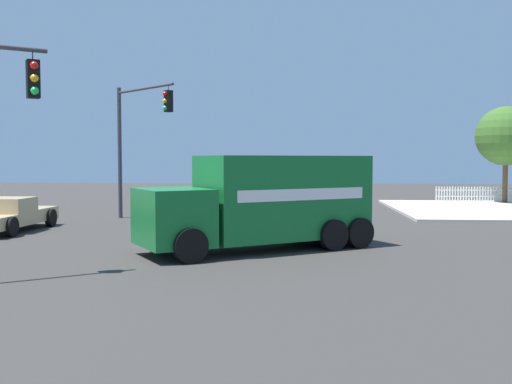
# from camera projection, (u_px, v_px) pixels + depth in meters

# --- Properties ---
(ground_plane) EXTENTS (100.00, 100.00, 0.00)m
(ground_plane) POSITION_uv_depth(u_px,v_px,m) (256.00, 243.00, 20.28)
(ground_plane) COLOR #33302D
(sidewalk_corner_near) EXTENTS (12.82, 12.82, 0.14)m
(sidewalk_corner_near) POSITION_uv_depth(u_px,v_px,m) (509.00, 210.00, 32.65)
(sidewalk_corner_near) COLOR #B2ADA0
(sidewalk_corner_near) RESTS_ON ground
(delivery_truck) EXTENTS (7.69, 6.19, 3.03)m
(delivery_truck) POSITION_uv_depth(u_px,v_px,m) (266.00, 201.00, 18.69)
(delivery_truck) COLOR #146B2D
(delivery_truck) RESTS_ON ground
(traffic_light_primary) EXTENTS (3.53, 3.29, 6.45)m
(traffic_light_primary) POSITION_uv_depth(u_px,v_px,m) (135.00, 131.00, 27.58)
(traffic_light_primary) COLOR #38383D
(traffic_light_primary) RESTS_ON ground
(pickup_tan) EXTENTS (2.27, 5.21, 1.38)m
(pickup_tan) POSITION_uv_depth(u_px,v_px,m) (8.00, 213.00, 23.40)
(pickup_tan) COLOR tan
(pickup_tan) RESTS_ON ground
(picket_fence_run) EXTENTS (5.32, 0.05, 0.95)m
(picket_fence_run) POSITION_uv_depth(u_px,v_px,m) (476.00, 194.00, 38.76)
(picket_fence_run) COLOR white
(picket_fence_run) RESTS_ON sidewalk_corner_near
(shade_tree_near) EXTENTS (3.80, 3.80, 6.18)m
(shade_tree_near) POSITION_uv_depth(u_px,v_px,m) (506.00, 136.00, 37.04)
(shade_tree_near) COLOR brown
(shade_tree_near) RESTS_ON sidewalk_corner_near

